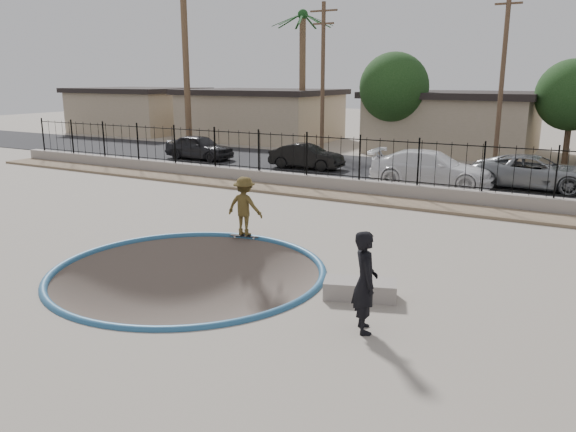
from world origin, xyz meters
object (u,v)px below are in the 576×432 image
at_px(skateboard, 245,236).
at_px(car_a, 199,147).
at_px(skater, 245,209).
at_px(car_b, 306,156).
at_px(car_d, 534,172).
at_px(car_c, 431,168).
at_px(videographer, 365,282).
at_px(concrete_ledge, 360,289).

bearing_deg(skateboard, car_a, 118.85).
height_order(skater, car_b, skater).
bearing_deg(car_d, car_c, 112.13).
xyz_separation_m(videographer, car_a, (-17.33, 17.01, -0.24)).
bearing_deg(videographer, skateboard, 20.24).
distance_m(car_a, car_d, 18.49).
distance_m(car_a, car_b, 7.21).
bearing_deg(skateboard, car_b, 95.66).
height_order(skateboard, car_a, car_a).
bearing_deg(videographer, car_b, -1.56).
bearing_deg(car_b, skateboard, -163.76).
bearing_deg(car_a, car_d, -89.57).
xyz_separation_m(videographer, car_d, (1.16, 17.01, -0.24)).
distance_m(skater, videographer, 7.10).
height_order(skater, car_d, skater).
height_order(videographer, car_c, videographer).
bearing_deg(concrete_ledge, skater, 150.56).
xyz_separation_m(car_c, car_d, (4.13, 1.60, -0.06)).
distance_m(videographer, car_d, 17.05).
height_order(concrete_ledge, car_b, car_b).
height_order(skateboard, videographer, videographer).
bearing_deg(car_b, videographer, -152.47).
xyz_separation_m(videographer, car_b, (-10.12, 17.01, -0.32)).
relative_size(skater, car_d, 0.35).
height_order(skateboard, concrete_ledge, concrete_ledge).
bearing_deg(skateboard, skater, -96.68).
distance_m(concrete_ledge, car_a, 22.72).
bearing_deg(concrete_ledge, videographer, -65.35).
relative_size(skater, videographer, 0.90).
bearing_deg(car_c, skateboard, 163.88).
distance_m(skateboard, car_a, 17.27).
bearing_deg(skateboard, concrete_ledge, -43.24).
relative_size(videographer, car_c, 0.37).
relative_size(skateboard, car_c, 0.17).
bearing_deg(videographer, car_a, 13.22).
relative_size(skateboard, videographer, 0.47).
distance_m(concrete_ledge, car_b, 18.12).
bearing_deg(car_d, car_b, 90.98).
xyz_separation_m(videographer, car_c, (-2.98, 15.41, -0.18)).
bearing_deg(car_b, skater, -163.76).
relative_size(car_a, car_d, 0.82).
distance_m(skateboard, car_c, 11.43).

